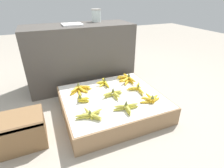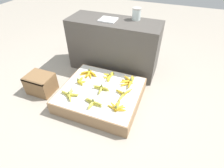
% 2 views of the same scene
% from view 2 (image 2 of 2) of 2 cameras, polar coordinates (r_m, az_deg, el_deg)
% --- Properties ---
extents(ground_plane, '(10.00, 10.00, 0.00)m').
position_cam_2_polar(ground_plane, '(2.39, -3.52, -5.21)').
color(ground_plane, '#A89E8E').
extents(display_platform, '(1.01, 0.91, 0.19)m').
position_cam_2_polar(display_platform, '(2.33, -3.61, -3.56)').
color(display_platform, '#997551').
rests_on(display_platform, ground_plane).
extents(back_vendor_table, '(1.37, 0.52, 0.80)m').
position_cam_2_polar(back_vendor_table, '(2.79, 0.60, 12.30)').
color(back_vendor_table, '#4C4742').
rests_on(back_vendor_table, ground_plane).
extents(wooden_crate, '(0.35, 0.29, 0.27)m').
position_cam_2_polar(wooden_crate, '(2.63, -22.24, 0.13)').
color(wooden_crate, olive).
rests_on(wooden_crate, ground_plane).
extents(banana_bunch_front_left, '(0.26, 0.22, 0.09)m').
position_cam_2_polar(banana_bunch_front_left, '(2.22, -13.73, -3.32)').
color(banana_bunch_front_left, gold).
rests_on(banana_bunch_front_left, display_platform).
extents(banana_bunch_front_midleft, '(0.25, 0.15, 0.10)m').
position_cam_2_polar(banana_bunch_front_midleft, '(2.06, -6.30, -6.14)').
color(banana_bunch_front_midleft, gold).
rests_on(banana_bunch_front_midleft, display_platform).
extents(banana_bunch_front_midright, '(0.24, 0.16, 0.09)m').
position_cam_2_polar(banana_bunch_front_midright, '(2.00, 1.60, -7.62)').
color(banana_bunch_front_midright, gold).
rests_on(banana_bunch_front_midright, display_platform).
extents(banana_bunch_middle_left, '(0.12, 0.16, 0.10)m').
position_cam_2_polar(banana_bunch_middle_left, '(2.39, -10.35, 0.98)').
color(banana_bunch_middle_left, yellow).
rests_on(banana_bunch_middle_left, display_platform).
extents(banana_bunch_middle_midleft, '(0.23, 0.14, 0.10)m').
position_cam_2_polar(banana_bunch_middle_midleft, '(2.23, -3.62, -1.50)').
color(banana_bunch_middle_midleft, gold).
rests_on(banana_bunch_middle_midleft, display_platform).
extents(banana_bunch_middle_midright, '(0.21, 0.27, 0.08)m').
position_cam_2_polar(banana_bunch_middle_midright, '(2.17, 3.70, -3.15)').
color(banana_bunch_middle_midright, gold).
rests_on(banana_bunch_middle_midright, display_platform).
extents(banana_bunch_back_left, '(0.27, 0.17, 0.10)m').
position_cam_2_polar(banana_bunch_back_left, '(2.51, -7.56, 3.46)').
color(banana_bunch_back_left, gold).
rests_on(banana_bunch_back_left, display_platform).
extents(banana_bunch_back_midleft, '(0.14, 0.22, 0.09)m').
position_cam_2_polar(banana_bunch_back_midleft, '(2.44, -0.89, 2.62)').
color(banana_bunch_back_midleft, yellow).
rests_on(banana_bunch_back_midleft, display_platform).
extents(banana_bunch_back_midright, '(0.17, 0.29, 0.11)m').
position_cam_2_polar(banana_bunch_back_midright, '(2.35, 5.53, 0.87)').
color(banana_bunch_back_midright, gold).
rests_on(banana_bunch_back_midright, display_platform).
extents(glass_jar, '(0.13, 0.13, 0.16)m').
position_cam_2_polar(glass_jar, '(2.65, 8.03, 21.76)').
color(glass_jar, silver).
rests_on(glass_jar, back_vendor_table).
extents(foam_tray_white, '(0.24, 0.21, 0.02)m').
position_cam_2_polar(foam_tray_white, '(2.63, -1.27, 20.27)').
color(foam_tray_white, white).
rests_on(foam_tray_white, back_vendor_table).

